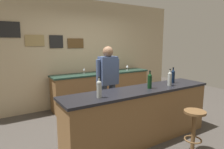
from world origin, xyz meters
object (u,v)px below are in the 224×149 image
object	(u,v)px
bar_stool	(194,125)
wine_glass_a	(84,69)
wine_bottle_a	(99,88)
bartender	(108,81)
wine_bottle_b	(150,81)
wine_bottle_d	(173,76)
wine_bottle_c	(170,78)
wine_glass_b	(127,66)

from	to	relation	value
bar_stool	wine_glass_a	bearing A→B (deg)	100.33
wine_bottle_a	bar_stool	bearing A→B (deg)	-27.22
wine_bottle_a	bartender	bearing A→B (deg)	53.03
wine_bottle_b	wine_bottle_d	xyz separation A→B (m)	(0.69, 0.10, 0.00)
wine_bottle_c	wine_glass_a	bearing A→B (deg)	107.47
wine_glass_b	bartender	bearing A→B (deg)	-138.73
wine_bottle_d	bartender	bearing A→B (deg)	141.42
wine_glass_b	wine_bottle_d	bearing A→B (deg)	-100.63
wine_bottle_b	wine_bottle_c	world-z (taller)	same
bartender	wine_glass_b	distance (m)	1.80
wine_bottle_a	wine_glass_a	bearing A→B (deg)	71.43
wine_bottle_d	bar_stool	bearing A→B (deg)	-117.07
wine_bottle_a	wine_bottle_d	size ratio (longest dim) A/B	1.00
bartender	wine_bottle_b	bearing A→B (deg)	-71.29
wine_bottle_d	wine_glass_a	bearing A→B (deg)	114.06
wine_bottle_b	wine_glass_b	distance (m)	2.33
bartender	wine_bottle_a	xyz separation A→B (m)	(-0.70, -0.93, 0.12)
wine_bottle_d	wine_glass_b	distance (m)	2.01
wine_bottle_a	wine_bottle_b	size ratio (longest dim) A/B	1.00
wine_bottle_d	wine_bottle_a	bearing A→B (deg)	-175.24
bartender	wine_bottle_a	world-z (taller)	bartender
wine_bottle_d	wine_glass_a	distance (m)	2.29
wine_bottle_b	wine_bottle_d	size ratio (longest dim) A/B	1.00
bartender	wine_glass_a	distance (m)	1.31
bartender	bar_stool	xyz separation A→B (m)	(0.58, -1.58, -0.48)
wine_bottle_a	wine_bottle_d	distance (m)	1.69
wine_bottle_c	wine_glass_b	size ratio (longest dim) A/B	1.97
wine_bottle_c	wine_bottle_b	bearing A→B (deg)	175.76
wine_bottle_c	wine_glass_b	world-z (taller)	wine_bottle_c
bar_stool	wine_glass_b	world-z (taller)	wine_glass_b
wine_bottle_c	bar_stool	bearing A→B (deg)	-104.54
wine_bottle_a	wine_bottle_c	size ratio (longest dim) A/B	1.00
wine_bottle_b	wine_glass_a	bearing A→B (deg)	96.44
wine_bottle_a	wine_glass_a	xyz separation A→B (m)	(0.75, 2.23, -0.05)
wine_glass_a	bartender	bearing A→B (deg)	-92.29
wine_bottle_b	wine_glass_b	bearing A→B (deg)	62.97
wine_bottle_d	wine_glass_b	bearing A→B (deg)	79.37
bartender	bar_stool	size ratio (longest dim) A/B	2.38
bar_stool	wine_glass_b	size ratio (longest dim) A/B	4.39
wine_bottle_a	wine_bottle_b	distance (m)	1.00
bar_stool	wine_bottle_b	distance (m)	0.96
bartender	wine_glass_b	world-z (taller)	bartender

